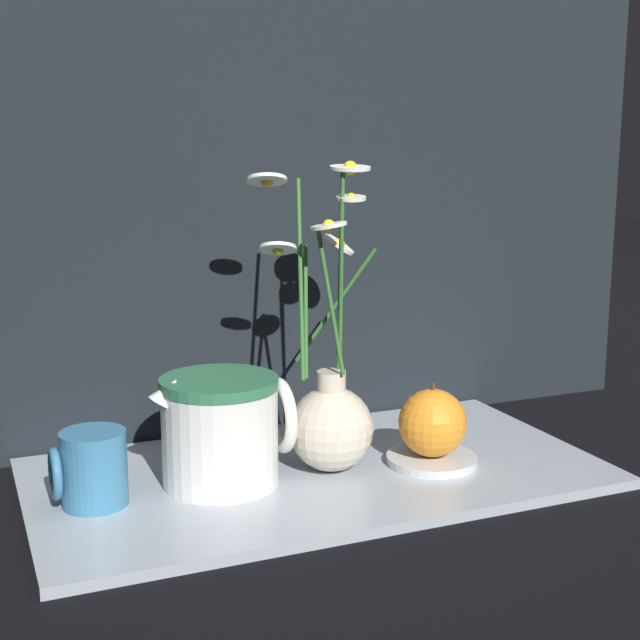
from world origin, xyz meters
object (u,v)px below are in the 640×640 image
ceramic_pitcher (221,425)px  orange_fruit (432,423)px  yellow_mug (91,469)px  vase_with_flowers (330,412)px

ceramic_pitcher → orange_fruit: ceramic_pitcher is taller
yellow_mug → orange_fruit: (0.40, -0.03, 0.01)m
vase_with_flowers → ceramic_pitcher: size_ratio=2.28×
orange_fruit → vase_with_flowers: bearing=166.1°
vase_with_flowers → yellow_mug: size_ratio=4.43×
vase_with_flowers → ceramic_pitcher: 0.13m
vase_with_flowers → yellow_mug: (-0.28, 0.00, -0.03)m
yellow_mug → ceramic_pitcher: 0.15m
yellow_mug → orange_fruit: size_ratio=0.90×
orange_fruit → ceramic_pitcher: bearing=171.1°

